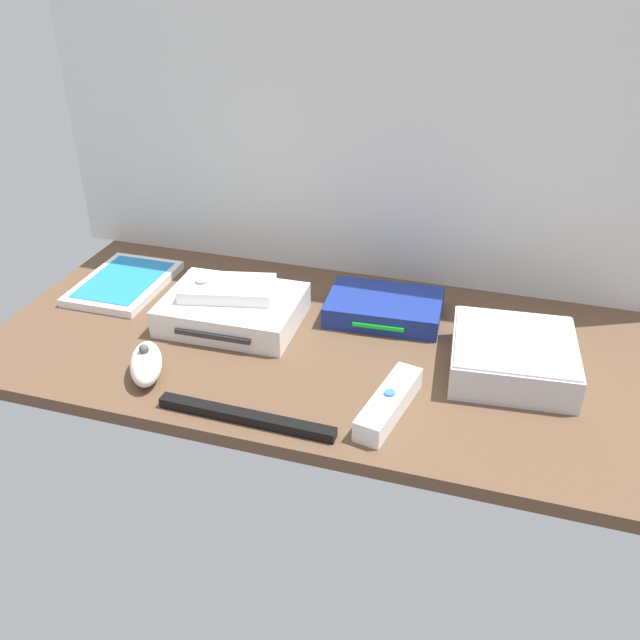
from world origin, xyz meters
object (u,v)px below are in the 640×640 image
object	(u,v)px
game_case	(124,283)
network_router	(384,307)
remote_nunchuk	(146,363)
sensor_bar	(246,417)
mini_computer	(513,356)
remote_wand	(389,403)
remote_classic_pad	(228,289)
game_console	(233,310)

from	to	relation	value
game_case	network_router	xyz separation A→B (cm)	(45.43, 3.14, 0.94)
remote_nunchuk	sensor_bar	bearing A→B (deg)	-43.97
mini_computer	remote_nunchuk	xyz separation A→B (cm)	(-48.97, -15.74, -0.60)
remote_wand	remote_classic_pad	bearing A→B (deg)	162.26
game_case	remote_wand	distance (cm)	55.34
remote_wand	sensor_bar	xyz separation A→B (cm)	(-17.16, -7.08, -0.81)
game_console	remote_wand	world-z (taller)	game_console
network_router	remote_wand	xyz separation A→B (cm)	(5.83, -23.99, -0.19)
remote_classic_pad	sensor_bar	xyz separation A→B (cm)	(12.30, -23.36, -4.71)
remote_nunchuk	remote_wand	bearing A→B (deg)	-23.59
remote_wand	remote_nunchuk	xyz separation A→B (cm)	(-34.28, -1.63, 0.53)
remote_wand	remote_nunchuk	distance (cm)	34.32
game_console	remote_classic_pad	world-z (taller)	remote_classic_pad
remote_nunchuk	remote_classic_pad	world-z (taller)	remote_classic_pad
game_console	game_case	world-z (taller)	game_console
game_case	remote_nunchuk	world-z (taller)	remote_nunchuk
game_console	mini_computer	size ratio (longest dim) A/B	1.16
game_console	network_router	distance (cm)	24.18
game_console	sensor_bar	distance (cm)	25.32
remote_wand	remote_nunchuk	world-z (taller)	remote_nunchuk
mini_computer	game_case	xyz separation A→B (cm)	(-65.94, 6.74, -1.88)
game_console	remote_nunchuk	bearing A→B (deg)	-109.94
mini_computer	remote_classic_pad	bearing A→B (deg)	177.19
sensor_bar	remote_nunchuk	bearing A→B (deg)	163.41
mini_computer	sensor_bar	size ratio (longest dim) A/B	0.77
mini_computer	remote_wand	distance (cm)	20.40
game_console	remote_wand	bearing A→B (deg)	-29.83
sensor_bar	game_console	bearing A→B (deg)	117.66
remote_nunchuk	sensor_bar	world-z (taller)	remote_nunchuk
game_case	remote_classic_pad	distance (cm)	22.76
sensor_bar	network_router	bearing A→B (deg)	71.03
remote_wand	mini_computer	bearing A→B (deg)	55.06
game_console	remote_nunchuk	distance (cm)	18.11
remote_nunchuk	remote_classic_pad	size ratio (longest dim) A/B	0.69
network_router	sensor_bar	bearing A→B (deg)	-113.23
sensor_bar	mini_computer	bearing A→B (deg)	34.72
remote_wand	remote_nunchuk	bearing A→B (deg)	-166.08
game_console	sensor_bar	bearing A→B (deg)	-64.65
game_case	remote_nunchuk	xyz separation A→B (cm)	(16.98, -22.48, 1.28)
remote_wand	remote_classic_pad	xyz separation A→B (cm)	(-29.46, 16.28, 3.90)
game_case	remote_wand	xyz separation A→B (cm)	(51.26, -20.85, 0.75)
mini_computer	game_case	distance (cm)	66.31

